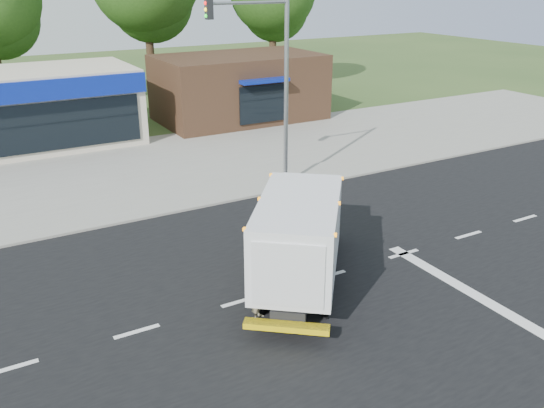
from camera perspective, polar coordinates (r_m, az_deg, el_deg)
The scene contains 9 objects.
ground at distance 17.78m, azimuth 5.63°, elevation -7.12°, with size 120.00×120.00×0.00m, color #385123.
road_asphalt at distance 17.78m, azimuth 5.63°, elevation -7.11°, with size 60.00×14.00×0.02m, color black.
sidewalk at distance 24.28m, azimuth -5.49°, elevation 1.14°, with size 60.00×2.40×0.12m, color gray.
parking_apron at distance 29.42m, azimuth -10.19°, elevation 4.48°, with size 60.00×9.00×0.02m, color gray.
lane_markings at distance 17.62m, azimuth 11.82°, elevation -7.75°, with size 55.20×7.00×0.01m.
ems_box_truck at distance 16.63m, azimuth 2.88°, elevation -2.66°, with size 5.69×6.43×2.93m.
emergency_worker at distance 15.22m, azimuth -1.34°, elevation -8.57°, with size 0.70×0.71×1.76m.
brown_storefront at distance 36.97m, azimuth -3.26°, elevation 11.46°, with size 10.00×6.70×4.00m.
traffic_signal_pole at distance 23.55m, azimuth 0.05°, elevation 12.86°, with size 3.51×0.25×8.00m.
Camera 1 is at (-9.17, -12.62, 8.54)m, focal length 38.00 mm.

